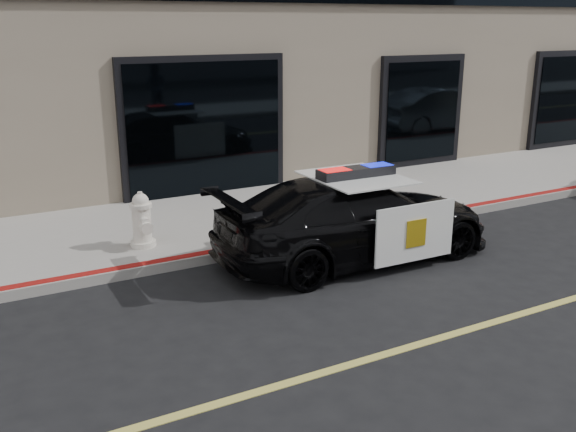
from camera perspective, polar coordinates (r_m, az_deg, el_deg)
ground at (r=8.30m, az=18.22°, el=-8.85°), size 120.00×120.00×0.00m
sidewalk_n at (r=12.17m, az=0.19°, el=0.62°), size 60.00×3.50×0.15m
police_car at (r=9.73m, az=5.97°, el=-0.20°), size 2.09×4.44×1.43m
fire_hydrant at (r=10.08m, az=-12.86°, el=-0.45°), size 0.39×0.55×0.87m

